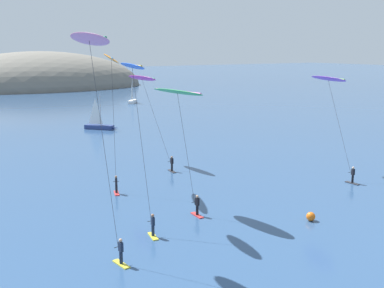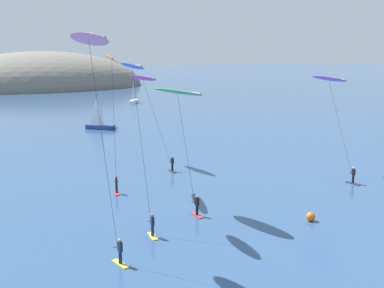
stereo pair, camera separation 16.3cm
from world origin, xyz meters
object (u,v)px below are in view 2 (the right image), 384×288
object	(u,v)px
kitesurfer_green	(179,99)
marker_buoy	(311,217)
sailboat_near	(102,125)
kitesurfer_magenta	(145,85)
kitesurfer_blue	(134,82)
kitesurfer_purple	(330,85)
sailboat_far	(134,100)
kitesurfer_orange	(112,67)
kitesurfer_pink	(91,56)

from	to	relation	value
kitesurfer_green	marker_buoy	distance (m)	13.83
sailboat_near	marker_buoy	world-z (taller)	sailboat_near
sailboat_near	kitesurfer_magenta	bearing A→B (deg)	-100.07
kitesurfer_blue	kitesurfer_purple	size ratio (longest dim) A/B	1.17
kitesurfer_magenta	marker_buoy	bearing A→B (deg)	-85.30
sailboat_far	marker_buoy	size ratio (longest dim) A/B	8.14
marker_buoy	kitesurfer_orange	bearing A→B (deg)	117.72
sailboat_near	kitesurfer_blue	xyz separation A→B (m)	(-13.74, -41.76, 10.05)
sailboat_far	kitesurfer_orange	distance (m)	72.98
marker_buoy	kitesurfer_green	bearing A→B (deg)	131.53
kitesurfer_blue	marker_buoy	world-z (taller)	kitesurfer_blue
kitesurfer_orange	marker_buoy	world-z (taller)	kitesurfer_orange
kitesurfer_purple	kitesurfer_pink	distance (m)	28.67
kitesurfer_purple	sailboat_near	bearing A→B (deg)	103.82
kitesurfer_green	marker_buoy	bearing A→B (deg)	-48.47
kitesurfer_green	kitesurfer_pink	bearing A→B (deg)	-154.20
kitesurfer_blue	kitesurfer_pink	distance (m)	5.95
kitesurfer_blue	kitesurfer_pink	xyz separation A→B (m)	(-4.47, -3.41, 1.95)
kitesurfer_purple	kitesurfer_magenta	bearing A→B (deg)	134.02
sailboat_near	kitesurfer_pink	distance (m)	50.16
sailboat_near	kitesurfer_blue	world-z (taller)	kitesurfer_blue
kitesurfer_orange	kitesurfer_pink	xyz separation A→B (m)	(-6.88, -13.18, 1.25)
kitesurfer_orange	marker_buoy	size ratio (longest dim) A/B	18.14
kitesurfer_blue	kitesurfer_magenta	xyz separation A→B (m)	(9.34, 16.99, -1.68)
kitesurfer_orange	kitesurfer_purple	distance (m)	22.34
kitesurfer_magenta	sailboat_far	bearing A→B (deg)	65.91
kitesurfer_orange	kitesurfer_green	xyz separation A→B (m)	(1.83, -8.97, -2.26)
sailboat_near	kitesurfer_magenta	distance (m)	26.51
kitesurfer_magenta	kitesurfer_pink	bearing A→B (deg)	-124.09
kitesurfer_purple	kitesurfer_green	xyz separation A→B (m)	(-19.17, -1.63, -0.24)
sailboat_far	marker_buoy	xyz separation A→B (m)	(-23.60, -81.41, -0.29)
sailboat_near	kitesurfer_pink	size ratio (longest dim) A/B	0.40
sailboat_far	kitesurfer_orange	bearing A→B (deg)	-116.77
kitesurfer_magenta	kitesurfer_green	world-z (taller)	kitesurfer_magenta
kitesurfer_purple	kitesurfer_green	size ratio (longest dim) A/B	1.03
sailboat_near	kitesurfer_orange	size ratio (longest dim) A/B	0.45
sailboat_near	marker_buoy	xyz separation A→B (m)	(-2.41, -48.95, -0.29)
kitesurfer_magenta	kitesurfer_purple	bearing A→B (deg)	-45.98
sailboat_near	kitesurfer_green	bearing A→B (deg)	-103.05
kitesurfer_purple	kitesurfer_green	world-z (taller)	kitesurfer_purple
sailboat_far	kitesurfer_magenta	xyz separation A→B (m)	(-25.58, -57.23, 8.37)
sailboat_near	marker_buoy	bearing A→B (deg)	-92.82
kitesurfer_purple	marker_buoy	world-z (taller)	kitesurfer_purple
sailboat_far	kitesurfer_orange	world-z (taller)	kitesurfer_orange
kitesurfer_magenta	kitesurfer_pink	xyz separation A→B (m)	(-13.81, -20.40, 3.63)
marker_buoy	kitesurfer_purple	bearing A→B (deg)	38.52
sailboat_far	kitesurfer_purple	distance (m)	73.23
sailboat_far	kitesurfer_blue	distance (m)	82.64
kitesurfer_purple	marker_buoy	size ratio (longest dim) A/B	14.79
kitesurfer_magenta	kitesurfer_purple	xyz separation A→B (m)	(14.08, -14.56, 0.36)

